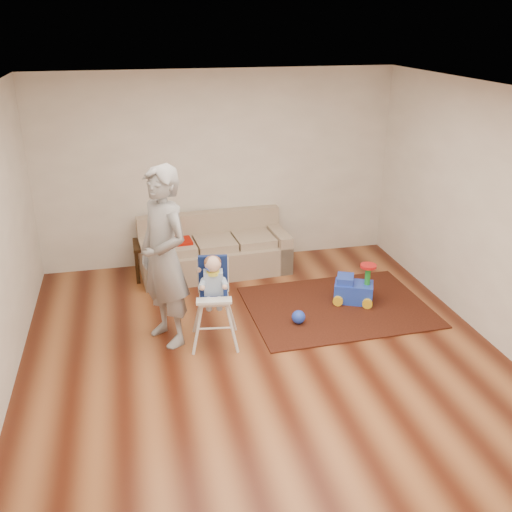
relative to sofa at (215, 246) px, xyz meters
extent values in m
plane|color=#44190C|center=(0.15, -2.30, -0.39)|extent=(5.50, 5.50, 0.00)
cube|color=beige|center=(0.15, 0.45, 0.96)|extent=(5.00, 0.04, 2.70)
cube|color=beige|center=(2.65, -2.30, 0.96)|extent=(0.04, 5.50, 2.70)
cube|color=white|center=(0.15, -2.30, 2.31)|extent=(5.00, 5.50, 0.04)
cube|color=#A51306|center=(-0.55, -0.05, 0.12)|extent=(0.48, 0.32, 0.04)
cube|color=black|center=(1.30, -1.40, -0.38)|extent=(2.22, 1.69, 0.02)
sphere|color=blue|center=(0.71, -1.70, -0.29)|extent=(0.16, 0.16, 0.16)
cylinder|color=blue|center=(-0.36, -1.96, 0.52)|extent=(0.03, 0.12, 0.01)
imported|color=gray|center=(-0.79, -1.69, 0.59)|extent=(0.76, 0.86, 1.97)
camera|label=1|loc=(-1.08, -7.27, 2.92)|focal=40.00mm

